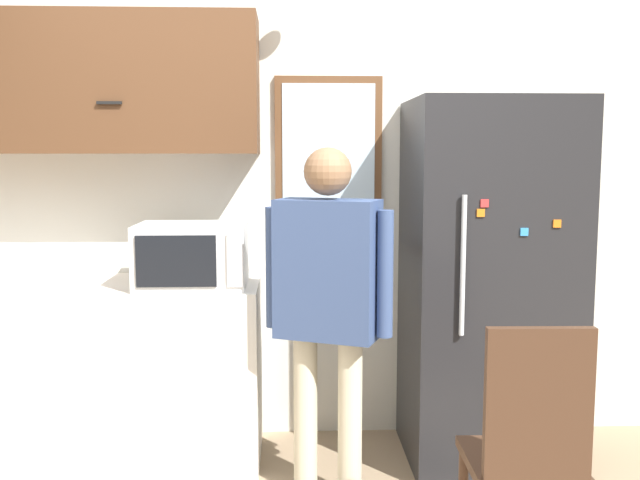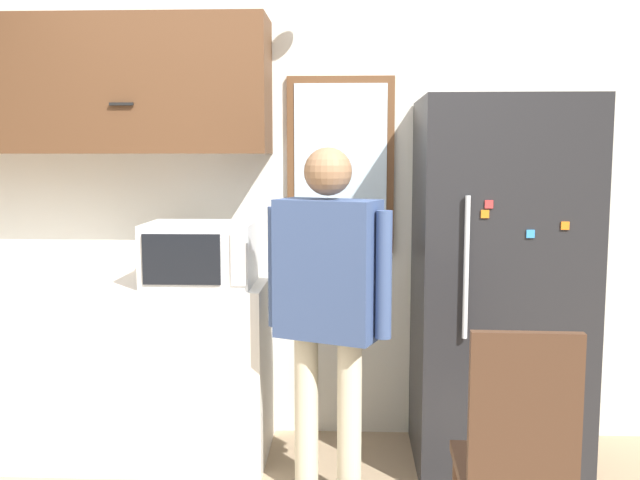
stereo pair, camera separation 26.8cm
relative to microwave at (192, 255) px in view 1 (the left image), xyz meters
name	(u,v)px [view 1 (the left image)]	position (x,y,z in m)	size (l,w,h in m)	color
back_wall	(264,195)	(0.34, 0.45, 0.27)	(6.00, 0.06, 2.70)	silver
counter	(46,373)	(-0.77, 0.10, -0.62)	(2.18, 0.65, 0.93)	silver
upper_cabinets	(42,84)	(-0.77, 0.24, 0.84)	(2.18, 0.39, 0.70)	#51331E
microwave	(192,255)	(0.00, 0.00, 0.00)	(0.53, 0.41, 0.31)	white
person	(328,289)	(0.65, -0.35, -0.11)	(0.56, 0.37, 1.60)	beige
refrigerator	(488,282)	(1.49, 0.05, -0.16)	(0.81, 0.74, 1.84)	#232326
chair	(528,444)	(1.35, -1.03, -0.56)	(0.42, 0.42, 0.98)	#472D1E
window	(328,165)	(0.69, 0.41, 0.43)	(0.58, 0.05, 0.95)	brown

